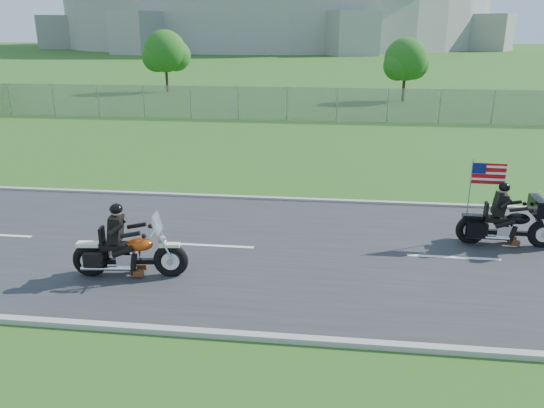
# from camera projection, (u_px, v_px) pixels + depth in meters

# --- Properties ---
(ground) EXTENTS (420.00, 420.00, 0.00)m
(ground) POSITION_uv_depth(u_px,v_px,m) (289.00, 251.00, 13.29)
(ground) COLOR #27591B
(ground) RESTS_ON ground
(road) EXTENTS (120.00, 8.00, 0.04)m
(road) POSITION_uv_depth(u_px,v_px,m) (289.00, 250.00, 13.29)
(road) COLOR #28282B
(road) RESTS_ON ground
(curb_north) EXTENTS (120.00, 0.18, 0.12)m
(curb_north) POSITION_uv_depth(u_px,v_px,m) (301.00, 200.00, 17.09)
(curb_north) COLOR #9E9B93
(curb_north) RESTS_ON ground
(curb_south) EXTENTS (120.00, 0.18, 0.12)m
(curb_south) POSITION_uv_depth(u_px,v_px,m) (268.00, 338.00, 9.46)
(curb_south) COLOR #9E9B93
(curb_south) RESTS_ON ground
(fence) EXTENTS (60.00, 0.03, 2.00)m
(fence) POSITION_uv_depth(u_px,v_px,m) (238.00, 103.00, 32.41)
(fence) COLOR gray
(fence) RESTS_ON ground
(tree_fence_near) EXTENTS (3.52, 3.28, 4.75)m
(tree_fence_near) POSITION_uv_depth(u_px,v_px,m) (406.00, 62.00, 39.96)
(tree_fence_near) COLOR #382316
(tree_fence_near) RESTS_ON ground
(tree_fence_mid) EXTENTS (3.96, 3.69, 5.30)m
(tree_fence_mid) POSITION_uv_depth(u_px,v_px,m) (166.00, 53.00, 45.97)
(tree_fence_mid) COLOR #382316
(tree_fence_mid) RESTS_ON ground
(motorcycle_lead) EXTENTS (2.59, 0.81, 1.74)m
(motorcycle_lead) POSITION_uv_depth(u_px,v_px,m) (128.00, 254.00, 11.75)
(motorcycle_lead) COLOR black
(motorcycle_lead) RESTS_ON ground
(motorcycle_follow) EXTENTS (2.51, 0.83, 2.10)m
(motorcycle_follow) POSITION_uv_depth(u_px,v_px,m) (507.00, 225.00, 13.42)
(motorcycle_follow) COLOR black
(motorcycle_follow) RESTS_ON ground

